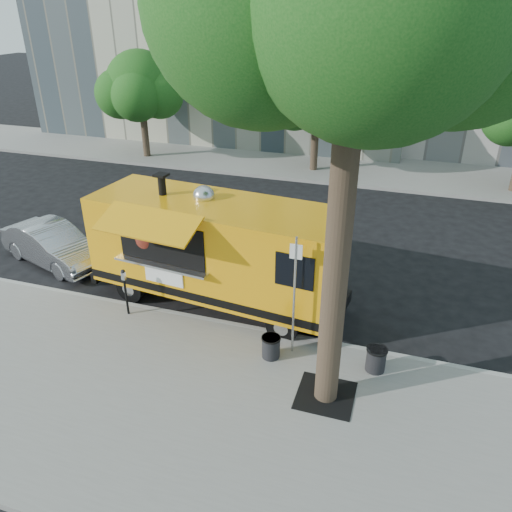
% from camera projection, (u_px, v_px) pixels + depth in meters
% --- Properties ---
extents(ground, '(120.00, 120.00, 0.00)m').
position_uv_depth(ground, '(251.00, 311.00, 13.70)').
color(ground, black).
rests_on(ground, ground).
extents(sidewalk, '(60.00, 6.00, 0.15)m').
position_uv_depth(sidewalk, '(190.00, 410.00, 10.29)').
color(sidewalk, gray).
rests_on(sidewalk, ground).
extents(curb, '(60.00, 0.14, 0.16)m').
position_uv_depth(curb, '(240.00, 327.00, 12.88)').
color(curb, '#999993').
rests_on(curb, ground).
extents(far_sidewalk, '(60.00, 5.00, 0.15)m').
position_uv_depth(far_sidewalk, '(336.00, 168.00, 25.09)').
color(far_sidewalk, gray).
rests_on(far_sidewalk, ground).
extents(tree_well, '(1.20, 1.20, 0.02)m').
position_uv_depth(tree_well, '(325.00, 395.00, 10.55)').
color(tree_well, black).
rests_on(tree_well, sidewalk).
extents(far_tree_a, '(3.42, 3.42, 5.36)m').
position_uv_depth(far_tree_a, '(140.00, 85.00, 25.12)').
color(far_tree_a, '#33261C').
rests_on(far_tree_a, far_sidewalk).
extents(far_tree_b, '(3.60, 3.60, 5.50)m').
position_uv_depth(far_tree_b, '(317.00, 92.00, 22.96)').
color(far_tree_b, '#33261C').
rests_on(far_tree_b, far_sidewalk).
extents(sign_post, '(0.28, 0.06, 3.00)m').
position_uv_depth(sign_post, '(294.00, 290.00, 11.12)').
color(sign_post, silver).
rests_on(sign_post, sidewalk).
extents(parking_meter, '(0.11, 0.11, 1.33)m').
position_uv_depth(parking_meter, '(125.00, 287.00, 12.94)').
color(parking_meter, black).
rests_on(parking_meter, sidewalk).
extents(food_truck, '(7.28, 3.64, 3.51)m').
position_uv_depth(food_truck, '(214.00, 249.00, 13.40)').
color(food_truck, '#F8A30C').
rests_on(food_truck, ground).
extents(sedan, '(4.13, 2.50, 1.28)m').
position_uv_depth(sedan, '(53.00, 245.00, 15.94)').
color(sedan, '#ABACB2').
rests_on(sedan, ground).
extents(trash_bin_left, '(0.46, 0.46, 0.55)m').
position_uv_depth(trash_bin_left, '(271.00, 346.00, 11.58)').
color(trash_bin_left, black).
rests_on(trash_bin_left, sidewalk).
extents(trash_bin_right, '(0.48, 0.48, 0.57)m').
position_uv_depth(trash_bin_right, '(376.00, 359.00, 11.16)').
color(trash_bin_right, black).
rests_on(trash_bin_right, sidewalk).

